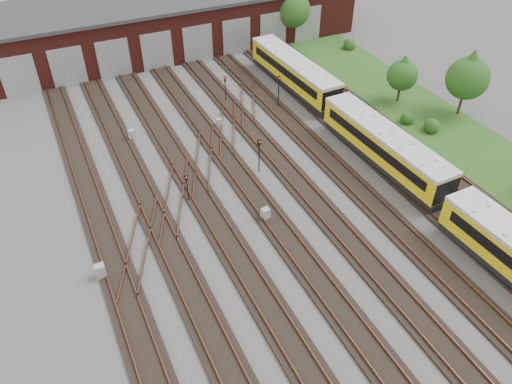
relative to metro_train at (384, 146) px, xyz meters
name	(u,v)px	position (x,y,z in m)	size (l,w,h in m)	color
ground	(326,251)	(-10.00, -7.06, -1.87)	(120.00, 120.00, 0.00)	#423F3D
track_network	(320,245)	(-10.17, -6.47, -1.76)	(30.40, 70.00, 0.33)	black
maintenance_shed	(158,23)	(-10.01, 32.91, 1.33)	(51.00, 12.50, 6.35)	#531A14
grass_verge	(438,125)	(9.00, 2.94, -1.85)	(8.00, 55.00, 0.05)	#2B521B
metro_train	(384,146)	(0.00, 0.00, 0.00)	(3.18, 46.64, 3.01)	black
signal_mast_0	(187,185)	(-17.04, 2.37, -0.19)	(0.23, 0.22, 2.60)	black
signal_mast_1	(259,151)	(-10.20, 3.63, 0.19)	(0.26, 0.24, 3.21)	black
signal_mast_2	(225,86)	(-7.95, 16.34, -0.07)	(0.27, 0.25, 2.79)	black
signal_mast_3	(279,88)	(-3.61, 12.73, 0.37)	(0.31, 0.29, 3.52)	black
relay_cabinet_0	(101,271)	(-25.00, -2.67, -1.30)	(0.68, 0.57, 1.13)	#9B9EA0
relay_cabinet_1	(132,135)	(-18.77, 13.31, -1.37)	(0.60, 0.50, 1.00)	#9B9EA0
relay_cabinet_2	(265,214)	(-12.44, -2.18, -1.35)	(0.62, 0.52, 1.03)	#9B9EA0
relay_cabinet_3	(219,123)	(-10.53, 11.89, -1.42)	(0.54, 0.45, 0.89)	#9B9EA0
relay_cabinet_4	(345,106)	(2.26, 9.28, -1.34)	(0.63, 0.53, 1.06)	#9B9EA0
tree_0	(293,5)	(6.00, 27.47, 2.81)	(4.40, 4.40, 7.29)	#372218
tree_1	(403,72)	(8.43, 8.55, 1.46)	(3.13, 3.13, 5.18)	#372218
tree_2	(469,73)	(12.31, 3.78, 2.55)	(4.15, 4.15, 6.87)	#372218
bush_0	(432,124)	(7.55, 2.32, -1.10)	(1.55, 1.55, 1.55)	#184112
bush_1	(408,117)	(6.47, 4.58, -1.22)	(1.31, 1.31, 1.31)	#184112
bush_2	(350,43)	(11.51, 22.27, -1.09)	(1.55, 1.55, 1.55)	#184112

